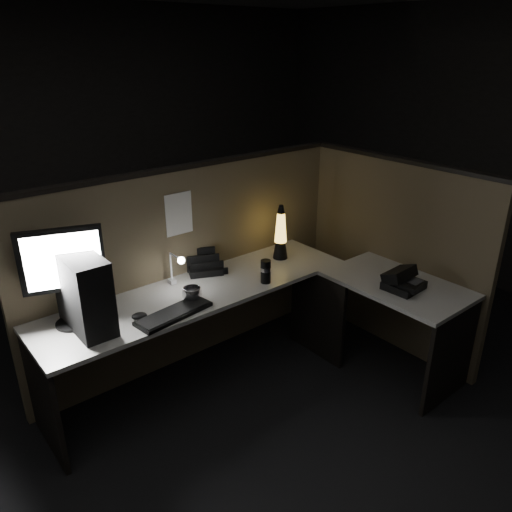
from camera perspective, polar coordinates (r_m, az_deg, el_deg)
floor at (r=3.56m, az=1.88°, el=-17.12°), size 6.00×6.00×0.00m
room_shell at (r=2.81m, az=2.31°, el=9.04°), size 6.00×6.00×6.00m
partition_back at (r=3.80m, az=-7.22°, el=-1.16°), size 2.66×0.06×1.50m
partition_right at (r=4.10m, az=15.22°, el=0.03°), size 0.06×1.66×1.50m
desk at (r=3.49m, az=1.49°, el=-6.49°), size 2.60×1.60×0.73m
pc_tower at (r=3.09m, az=-19.07°, el=-3.93°), size 0.20×0.44×0.47m
monitor at (r=3.11m, az=-21.15°, el=-1.30°), size 0.46×0.22×0.61m
keyboard at (r=3.19m, az=-9.36°, el=-6.52°), size 0.52×0.23×0.02m
mouse at (r=3.19m, az=-13.20°, el=-6.68°), size 0.11×0.10×0.04m
clip_lamp at (r=3.48m, az=-9.09°, el=-1.36°), size 0.05×0.20×0.25m
organizer at (r=3.74m, az=-5.97°, el=-1.15°), size 0.31×0.30×0.19m
lava_lamp at (r=3.91m, az=2.83°, el=2.25°), size 0.12×0.12×0.44m
travel_mug at (r=3.53m, az=1.11°, el=-1.78°), size 0.08×0.08×0.17m
steel_mug at (r=3.32m, az=-7.33°, el=-4.39°), size 0.17×0.17×0.10m
figurine at (r=4.11m, az=2.64°, el=1.39°), size 0.06×0.06×0.06m
pinned_paper at (r=3.56m, az=-8.81°, el=4.77°), size 0.21×0.00×0.30m
desk_phone at (r=3.60m, az=16.35°, el=-2.73°), size 0.26×0.27×0.15m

